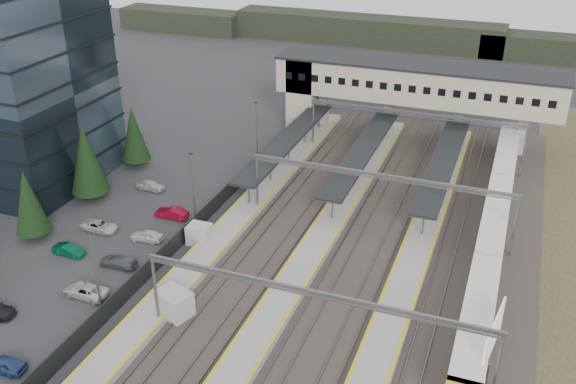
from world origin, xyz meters
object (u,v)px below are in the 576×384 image
at_px(footbridge, 396,85).
at_px(relay_cabin_far, 199,234).
at_px(train, 494,225).
at_px(billboard, 493,337).
at_px(relay_cabin_near, 174,304).

bearing_deg(footbridge, relay_cabin_far, -109.04).
relative_size(train, billboard, 8.66).
relative_size(relay_cabin_far, train, 0.04).
relative_size(relay_cabin_near, footbridge, 0.09).
bearing_deg(train, relay_cabin_near, -137.28).
distance_m(footbridge, train, 30.56).
xyz_separation_m(relay_cabin_near, billboard, (26.66, 2.09, 2.46)).
bearing_deg(relay_cabin_far, billboard, -17.71).
height_order(relay_cabin_far, train, train).
distance_m(relay_cabin_far, billboard, 31.97).
xyz_separation_m(footbridge, billboard, (17.69, -46.37, -4.22)).
xyz_separation_m(relay_cabin_far, footbridge, (12.66, 36.68, 6.85)).
height_order(relay_cabin_near, relay_cabin_far, relay_cabin_near).
xyz_separation_m(relay_cabin_near, relay_cabin_far, (-3.69, 11.78, -0.18)).
distance_m(relay_cabin_near, footbridge, 49.74).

